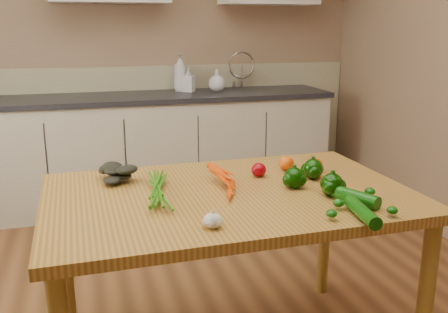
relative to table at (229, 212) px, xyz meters
The scene contains 17 objects.
room 0.59m from the table, 146.02° to the left, with size 4.04×5.04×2.64m.
counter_run 2.15m from the table, 89.16° to the left, with size 2.84×0.64×1.14m.
table is the anchor object (origin of this frame).
soap_bottle_a 2.32m from the table, 83.52° to the left, with size 0.12×0.12×0.31m, color silver.
soap_bottle_b 2.25m from the table, 82.01° to the left, with size 0.09×0.09×0.20m, color silver.
soap_bottle_c 2.28m from the table, 75.92° to the left, with size 0.14×0.14×0.18m, color silver.
carrot_bunch 0.16m from the table, 153.08° to the left, with size 0.27×0.21×0.07m, color #E24305, non-canonical shape.
leafy_greens 0.54m from the table, 148.99° to the left, with size 0.21×0.19×0.10m, color black, non-canonical shape.
garlic_bulb 0.39m from the table, 115.07° to the right, with size 0.06×0.06×0.05m, color beige.
pepper_a 0.30m from the table, ahead, with size 0.09×0.09×0.09m, color black.
pepper_b 0.43m from the table, ahead, with size 0.09×0.09×0.09m, color black.
pepper_c 0.43m from the table, 22.80° to the right, with size 0.09×0.09×0.09m, color black.
tomato_a 0.27m from the table, 41.32° to the left, with size 0.07×0.07×0.06m, color #85020A.
tomato_b 0.42m from the table, 32.56° to the left, with size 0.07×0.07×0.07m, color #D74405.
tomato_c 0.50m from the table, 18.70° to the left, with size 0.07×0.07×0.06m, color #D74405.
zucchini_a 0.51m from the table, 32.40° to the right, with size 0.05×0.05×0.20m, color #094006.
zucchini_b 0.56m from the table, 48.18° to the right, with size 0.05×0.05×0.22m, color #094006.
Camera 1 is at (-0.37, -1.78, 1.44)m, focal length 40.00 mm.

